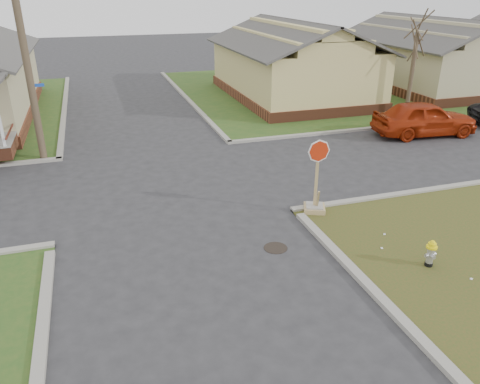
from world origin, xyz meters
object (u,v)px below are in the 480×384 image
object	(u,v)px
utility_pole	(23,40)
red_sedan	(425,118)
stop_sign	(315,196)
fire_hydrant	(431,252)

from	to	relation	value
utility_pole	red_sedan	world-z (taller)	utility_pole
stop_sign	fire_hydrant	bearing A→B (deg)	-46.56
fire_hydrant	stop_sign	xyz separation A→B (m)	(-1.36, 3.71, 0.11)
fire_hydrant	red_sedan	xyz separation A→B (m)	(7.14, 9.61, 0.37)
red_sedan	fire_hydrant	bearing A→B (deg)	149.65
fire_hydrant	utility_pole	bearing A→B (deg)	127.83
red_sedan	utility_pole	bearing A→B (deg)	90.08
fire_hydrant	red_sedan	distance (m)	11.98
utility_pole	stop_sign	size ratio (longest dim) A/B	3.86
fire_hydrant	red_sedan	world-z (taller)	red_sedan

